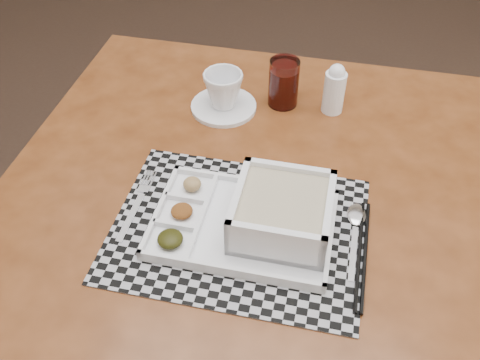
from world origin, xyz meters
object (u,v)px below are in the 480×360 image
Objects in this scene: cup at (223,90)px; juice_glass at (284,84)px; serving_tray at (268,217)px; creamer_bottle at (334,89)px; dining_table at (250,209)px.

juice_glass is at bearing 10.63° from cup.
creamer_bottle reaches higher than serving_tray.
serving_tray is 0.38m from cup.
creamer_bottle reaches higher than cup.
cup is 0.25m from creamer_bottle.
creamer_bottle is at bearing -4.38° from juice_glass.
dining_table is at bearing -97.03° from juice_glass.
serving_tray reaches higher than dining_table.
cup is at bearing 112.62° from serving_tray.
cup is (-0.14, 0.35, 0.02)m from serving_tray.
serving_tray is 0.39m from creamer_bottle.
cup is at bearing 112.53° from dining_table.
creamer_bottle reaches higher than juice_glass.
dining_table is at bearing 112.78° from serving_tray.
juice_glass reaches higher than dining_table.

